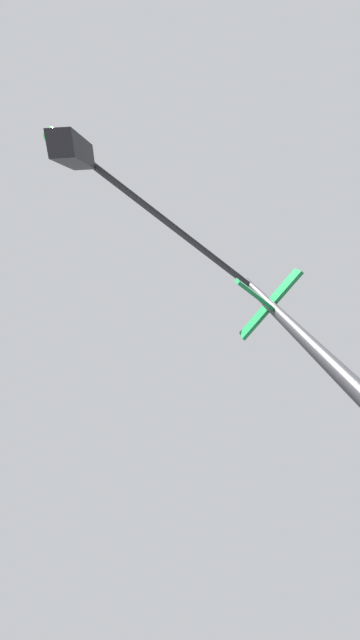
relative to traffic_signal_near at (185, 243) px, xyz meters
name	(u,v)px	position (x,y,z in m)	size (l,w,h in m)	color
traffic_signal_near	(185,243)	(0.00, 0.00, 0.00)	(2.85, 2.39, 6.38)	black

